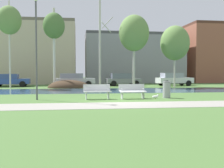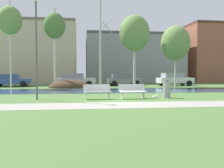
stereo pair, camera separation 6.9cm
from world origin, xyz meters
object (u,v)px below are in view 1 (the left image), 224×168
parked_hatch_third_grey (122,79)px  parked_wagon_fourth_white (174,79)px  parked_sedan_second_silver (74,80)px  bench_left (97,91)px  seagull (155,97)px  streetlamp (36,31)px  trash_bin (167,89)px  parked_van_nearest_blue (10,80)px  bench_right (132,91)px

parked_hatch_third_grey → parked_wagon_fourth_white: parked_wagon_fourth_white is taller
parked_sedan_second_silver → bench_left: bearing=-83.5°
seagull → parked_hatch_third_grey: bearing=87.7°
seagull → parked_sedan_second_silver: size_ratio=0.09×
streetlamp → parked_wagon_fourth_white: size_ratio=1.38×
parked_sedan_second_silver → seagull: bearing=-70.8°
trash_bin → parked_hatch_third_grey: (-0.21, 14.99, 0.24)m
parked_sedan_second_silver → streetlamp: bearing=-97.3°
seagull → bench_left: bearing=175.7°
trash_bin → parked_sedan_second_silver: bearing=112.7°
trash_bin → streetlamp: streetlamp is taller
bench_left → parked_wagon_fourth_white: bearing=54.9°
streetlamp → parked_van_nearest_blue: (-5.13, 14.46, -3.15)m
trash_bin → parked_wagon_fourth_white: size_ratio=0.24×
bench_right → trash_bin: trash_bin is taller
bench_right → parked_hatch_third_grey: size_ratio=0.39×
trash_bin → parked_hatch_third_grey: parked_hatch_third_grey is taller
parked_van_nearest_blue → parked_sedan_second_silver: size_ratio=0.91×
streetlamp → parked_sedan_second_silver: bearing=82.7°
trash_bin → seagull: 1.03m
parked_hatch_third_grey → parked_sedan_second_silver: bearing=-172.0°
parked_wagon_fourth_white → parked_van_nearest_blue: bearing=179.9°
parked_wagon_fourth_white → bench_left: bearing=-125.1°
seagull → parked_wagon_fourth_white: bearing=65.5°
streetlamp → parked_wagon_fourth_white: (13.64, 14.41, -3.10)m
bench_left → parked_hatch_third_grey: bearing=74.9°
bench_right → trash_bin: bearing=5.0°
streetlamp → bench_right: bearing=-0.8°
parked_van_nearest_blue → parked_sedan_second_silver: (6.96, -0.16, 0.03)m
parked_van_nearest_blue → parked_hatch_third_grey: bearing=2.9°
bench_left → trash_bin: size_ratio=1.61×
bench_left → parked_van_nearest_blue: 16.89m
bench_left → parked_van_nearest_blue: size_ratio=0.39×
parked_wagon_fourth_white → streetlamp: bearing=-133.4°
streetlamp → parked_hatch_third_grey: (7.55, 15.10, -3.13)m
parked_van_nearest_blue → streetlamp: bearing=-70.5°
bench_left → streetlamp: 4.87m
bench_left → streetlamp: (-3.46, 0.08, 3.43)m
parked_van_nearest_blue → parked_hatch_third_grey: (12.68, 0.64, 0.02)m
trash_bin → parked_sedan_second_silver: size_ratio=0.22×
seagull → bench_right: bearing=169.1°
parked_wagon_fourth_white → trash_bin: bearing=-112.3°
bench_right → seagull: bearing=-10.9°
parked_wagon_fourth_white → parked_hatch_third_grey: bearing=173.6°
parked_van_nearest_blue → parked_wagon_fourth_white: parked_wagon_fourth_white is taller
streetlamp → parked_hatch_third_grey: 17.17m
parked_sedan_second_silver → parked_van_nearest_blue: bearing=178.7°
parked_wagon_fourth_white → bench_right: bearing=-119.1°
parked_van_nearest_blue → parked_wagon_fourth_white: size_ratio=0.98×
bench_right → streetlamp: streetlamp is taller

